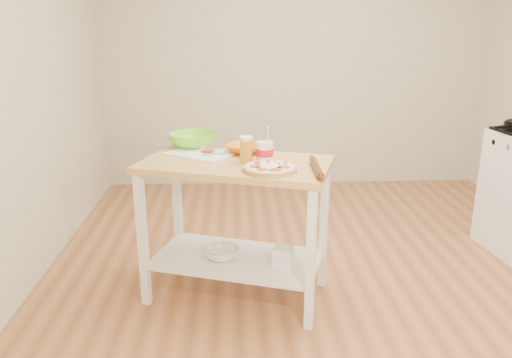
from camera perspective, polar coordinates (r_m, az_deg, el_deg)
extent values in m
cube|color=#AB6A3F|center=(3.53, 8.41, -11.69)|extent=(4.00, 4.50, 0.02)
cube|color=beige|center=(5.34, 4.49, 13.60)|extent=(4.00, 0.02, 2.70)
cube|color=beige|center=(3.34, -27.11, 9.56)|extent=(0.02, 4.50, 2.70)
cube|color=tan|center=(3.02, -2.35, 1.66)|extent=(1.26, 0.93, 0.04)
cube|color=white|center=(3.24, -2.22, -9.11)|extent=(1.16, 0.85, 0.02)
cube|color=white|center=(3.14, -12.83, -6.89)|extent=(0.06, 0.06, 0.86)
cube|color=white|center=(3.57, -8.93, -3.63)|extent=(0.06, 0.06, 0.86)
cube|color=white|center=(2.83, 6.27, -9.31)|extent=(0.06, 0.06, 0.86)
cube|color=white|center=(3.30, 7.76, -5.34)|extent=(0.06, 0.06, 0.86)
cube|color=black|center=(4.08, 26.38, 5.38)|extent=(0.15, 0.07, 0.02)
cylinder|color=tan|center=(2.82, 1.60, 1.12)|extent=(0.31, 0.31, 0.02)
cylinder|color=tan|center=(2.81, 1.60, 1.36)|extent=(0.31, 0.31, 0.01)
cylinder|color=white|center=(2.81, 1.60, 1.38)|extent=(0.27, 0.27, 0.01)
cylinder|color=red|center=(2.79, 3.34, 1.36)|extent=(0.06, 0.06, 0.01)
cylinder|color=red|center=(2.86, 3.05, 1.78)|extent=(0.06, 0.06, 0.01)
cylinder|color=red|center=(2.90, 1.71, 1.99)|extent=(0.06, 0.06, 0.01)
cylinder|color=red|center=(2.87, 0.30, 1.85)|extent=(0.06, 0.06, 0.01)
cylinder|color=red|center=(2.80, -0.18, 1.45)|extent=(0.06, 0.06, 0.01)
cylinder|color=red|center=(2.74, 0.70, 1.08)|extent=(0.06, 0.06, 0.01)
cylinder|color=red|center=(2.73, 2.30, 1.04)|extent=(0.06, 0.06, 0.01)
sphere|color=white|center=(2.82, 2.96, 1.56)|extent=(0.04, 0.04, 0.04)
sphere|color=white|center=(2.86, 1.78, 1.80)|extent=(0.04, 0.04, 0.04)
sphere|color=white|center=(2.84, 0.67, 1.65)|extent=(0.04, 0.04, 0.04)
plane|color=#225212|center=(2.78, 2.63, 1.39)|extent=(0.04, 0.04, 0.00)
plane|color=#225212|center=(2.85, 2.94, 1.76)|extent=(0.03, 0.03, 0.00)
plane|color=#225212|center=(2.87, 1.64, 1.93)|extent=(0.03, 0.03, 0.00)
plane|color=#225212|center=(2.85, 0.44, 1.78)|extent=(0.04, 0.04, 0.00)
plane|color=#225212|center=(2.78, 0.24, 1.38)|extent=(0.03, 0.03, 0.00)
plane|color=#225212|center=(2.73, 1.56, 1.06)|extent=(0.03, 0.03, 0.00)
plane|color=#225212|center=(2.78, 2.69, 1.38)|extent=(0.04, 0.04, 0.00)
cube|color=white|center=(3.20, -6.24, 2.97)|extent=(0.50, 0.47, 0.01)
cube|color=#F4EACC|center=(3.32, -7.19, 3.79)|extent=(0.03, 0.03, 0.02)
cube|color=#F4EACC|center=(3.30, -6.71, 3.72)|extent=(0.03, 0.03, 0.02)
cube|color=#F4EACC|center=(3.28, -6.22, 3.65)|extent=(0.03, 0.03, 0.02)
cube|color=#F4EACC|center=(3.35, -6.82, 3.91)|extent=(0.03, 0.03, 0.02)
cube|color=#F4EACC|center=(3.33, -6.34, 3.84)|extent=(0.03, 0.03, 0.02)
cube|color=#F4EACC|center=(3.31, -5.86, 3.77)|extent=(0.03, 0.03, 0.02)
cylinder|color=red|center=(3.20, -5.74, 3.18)|extent=(0.07, 0.07, 0.01)
cylinder|color=red|center=(3.19, -5.53, 3.25)|extent=(0.07, 0.07, 0.01)
cylinder|color=red|center=(3.18, -5.31, 3.32)|extent=(0.07, 0.07, 0.01)
cube|color=#47BDAB|center=(3.13, -5.60, 2.81)|extent=(0.07, 0.05, 0.01)
cylinder|color=#47BDAB|center=(3.13, -4.25, 2.92)|extent=(0.10, 0.03, 0.01)
cube|color=silver|center=(3.30, -5.37, 3.57)|extent=(0.18, 0.06, 0.00)
cube|color=black|center=(3.32, -7.61, 3.67)|extent=(0.10, 0.04, 0.01)
imported|color=orange|center=(3.20, -1.33, 3.48)|extent=(0.32, 0.32, 0.06)
imported|color=#71E324|center=(3.37, -7.32, 4.41)|extent=(0.42, 0.42, 0.10)
cylinder|color=orange|center=(2.98, -1.14, 3.21)|extent=(0.07, 0.07, 0.14)
cylinder|color=white|center=(2.96, -1.15, 4.68)|extent=(0.08, 0.08, 0.02)
cylinder|color=white|center=(2.98, 1.00, 3.09)|extent=(0.10, 0.10, 0.12)
cylinder|color=red|center=(2.98, 1.00, 3.09)|extent=(0.10, 0.10, 0.04)
cylinder|color=silver|center=(2.96, 1.40, 4.88)|extent=(0.01, 0.06, 0.12)
cylinder|color=#5B2A14|center=(2.83, 6.91, 1.30)|extent=(0.05, 0.35, 0.04)
imported|color=silver|center=(3.22, -3.96, -8.45)|extent=(0.25, 0.25, 0.07)
cube|color=white|center=(3.13, 3.12, -8.77)|extent=(0.15, 0.15, 0.12)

